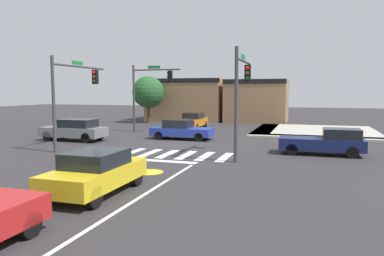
{
  "coord_description": "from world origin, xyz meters",
  "views": [
    {
      "loc": [
        8.54,
        -23.32,
        3.47
      ],
      "look_at": [
        1.32,
        -0.83,
        1.12
      ],
      "focal_mm": 34.42,
      "sensor_mm": 36.0,
      "label": 1
    }
  ],
  "objects_px": {
    "traffic_signal_southeast": "(242,85)",
    "car_gray": "(75,130)",
    "car_yellow": "(96,172)",
    "car_blue": "(181,130)",
    "car_orange": "(193,120)",
    "car_navy": "(326,142)",
    "roadside_tree": "(148,92)",
    "traffic_signal_southwest": "(74,86)",
    "traffic_signal_northwest": "(150,86)"
  },
  "relations": [
    {
      "from": "car_gray",
      "to": "car_navy",
      "type": "distance_m",
      "value": 16.66
    },
    {
      "from": "car_gray",
      "to": "roadside_tree",
      "type": "height_order",
      "value": "roadside_tree"
    },
    {
      "from": "traffic_signal_southeast",
      "to": "traffic_signal_southwest",
      "type": "height_order",
      "value": "traffic_signal_southeast"
    },
    {
      "from": "traffic_signal_northwest",
      "to": "car_navy",
      "type": "height_order",
      "value": "traffic_signal_northwest"
    },
    {
      "from": "car_gray",
      "to": "car_blue",
      "type": "xyz_separation_m",
      "value": [
        6.86,
        3.1,
        -0.09
      ]
    },
    {
      "from": "traffic_signal_southeast",
      "to": "car_blue",
      "type": "bearing_deg",
      "value": 42.57
    },
    {
      "from": "traffic_signal_southeast",
      "to": "traffic_signal_northwest",
      "type": "xyz_separation_m",
      "value": [
        -9.52,
        9.47,
        0.13
      ]
    },
    {
      "from": "car_yellow",
      "to": "roadside_tree",
      "type": "bearing_deg",
      "value": 20.91
    },
    {
      "from": "car_gray",
      "to": "car_navy",
      "type": "relative_size",
      "value": 1.02
    },
    {
      "from": "car_navy",
      "to": "roadside_tree",
      "type": "relative_size",
      "value": 0.86
    },
    {
      "from": "car_yellow",
      "to": "car_gray",
      "type": "relative_size",
      "value": 0.91
    },
    {
      "from": "car_yellow",
      "to": "car_gray",
      "type": "xyz_separation_m",
      "value": [
        -8.88,
        11.33,
        0.03
      ]
    },
    {
      "from": "car_gray",
      "to": "car_orange",
      "type": "height_order",
      "value": "car_gray"
    },
    {
      "from": "car_navy",
      "to": "traffic_signal_southeast",
      "type": "bearing_deg",
      "value": 25.84
    },
    {
      "from": "traffic_signal_northwest",
      "to": "roadside_tree",
      "type": "height_order",
      "value": "traffic_signal_northwest"
    },
    {
      "from": "car_navy",
      "to": "car_orange",
      "type": "bearing_deg",
      "value": -45.86
    },
    {
      "from": "traffic_signal_southeast",
      "to": "traffic_signal_southwest",
      "type": "xyz_separation_m",
      "value": [
        -10.43,
        0.28,
        0.01
      ]
    },
    {
      "from": "traffic_signal_southwest",
      "to": "car_yellow",
      "type": "distance_m",
      "value": 11.62
    },
    {
      "from": "car_navy",
      "to": "roadside_tree",
      "type": "height_order",
      "value": "roadside_tree"
    },
    {
      "from": "traffic_signal_southeast",
      "to": "car_gray",
      "type": "bearing_deg",
      "value": 77.0
    },
    {
      "from": "car_gray",
      "to": "roadside_tree",
      "type": "distance_m",
      "value": 15.58
    },
    {
      "from": "car_blue",
      "to": "car_gray",
      "type": "bearing_deg",
      "value": -155.68
    },
    {
      "from": "traffic_signal_northwest",
      "to": "car_gray",
      "type": "bearing_deg",
      "value": -112.89
    },
    {
      "from": "traffic_signal_northwest",
      "to": "car_navy",
      "type": "relative_size",
      "value": 1.28
    },
    {
      "from": "traffic_signal_northwest",
      "to": "car_blue",
      "type": "distance_m",
      "value": 6.27
    },
    {
      "from": "car_navy",
      "to": "traffic_signal_southwest",
      "type": "bearing_deg",
      "value": 6.99
    },
    {
      "from": "traffic_signal_southeast",
      "to": "car_orange",
      "type": "bearing_deg",
      "value": 27.04
    },
    {
      "from": "roadside_tree",
      "to": "traffic_signal_northwest",
      "type": "bearing_deg",
      "value": -64.74
    },
    {
      "from": "car_yellow",
      "to": "car_blue",
      "type": "height_order",
      "value": "car_yellow"
    },
    {
      "from": "car_orange",
      "to": "car_blue",
      "type": "bearing_deg",
      "value": 11.42
    },
    {
      "from": "car_blue",
      "to": "roadside_tree",
      "type": "xyz_separation_m",
      "value": [
        -8.16,
        12.21,
        2.69
      ]
    },
    {
      "from": "car_navy",
      "to": "car_gray",
      "type": "bearing_deg",
      "value": -2.59
    },
    {
      "from": "traffic_signal_southwest",
      "to": "car_navy",
      "type": "distance_m",
      "value": 15.17
    },
    {
      "from": "traffic_signal_southeast",
      "to": "car_blue",
      "type": "relative_size",
      "value": 1.27
    },
    {
      "from": "traffic_signal_southwest",
      "to": "car_gray",
      "type": "relative_size",
      "value": 1.2
    },
    {
      "from": "car_blue",
      "to": "traffic_signal_southeast",
      "type": "bearing_deg",
      "value": -47.43
    },
    {
      "from": "traffic_signal_southwest",
      "to": "car_navy",
      "type": "height_order",
      "value": "traffic_signal_southwest"
    },
    {
      "from": "traffic_signal_northwest",
      "to": "car_blue",
      "type": "height_order",
      "value": "traffic_signal_northwest"
    },
    {
      "from": "car_navy",
      "to": "roadside_tree",
      "type": "xyz_separation_m",
      "value": [
        -17.94,
        16.06,
        2.66
      ]
    },
    {
      "from": "traffic_signal_northwest",
      "to": "traffic_signal_southeast",
      "type": "bearing_deg",
      "value": -44.85
    },
    {
      "from": "traffic_signal_southwest",
      "to": "car_orange",
      "type": "bearing_deg",
      "value": -14.02
    },
    {
      "from": "car_yellow",
      "to": "car_orange",
      "type": "bearing_deg",
      "value": 9.2
    },
    {
      "from": "car_yellow",
      "to": "car_orange",
      "type": "relative_size",
      "value": 0.94
    },
    {
      "from": "car_navy",
      "to": "roadside_tree",
      "type": "distance_m",
      "value": 24.23
    },
    {
      "from": "traffic_signal_southwest",
      "to": "car_yellow",
      "type": "relative_size",
      "value": 1.33
    },
    {
      "from": "traffic_signal_northwest",
      "to": "car_gray",
      "type": "relative_size",
      "value": 1.25
    },
    {
      "from": "car_gray",
      "to": "traffic_signal_southeast",
      "type": "bearing_deg",
      "value": 167.0
    },
    {
      "from": "car_yellow",
      "to": "car_blue",
      "type": "relative_size",
      "value": 0.93
    },
    {
      "from": "traffic_signal_southwest",
      "to": "traffic_signal_northwest",
      "type": "bearing_deg",
      "value": -5.61
    },
    {
      "from": "traffic_signal_northwest",
      "to": "traffic_signal_southwest",
      "type": "bearing_deg",
      "value": -95.61
    }
  ]
}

